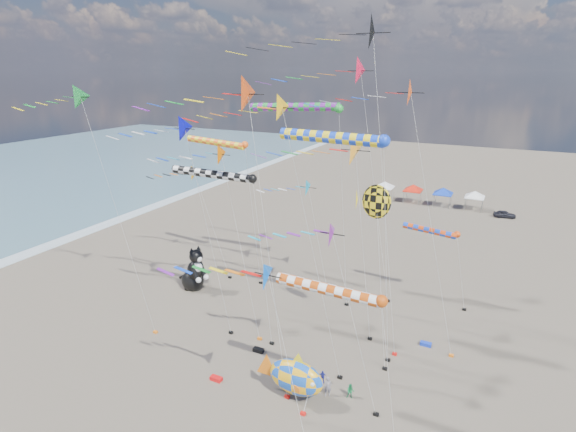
{
  "coord_description": "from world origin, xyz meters",
  "views": [
    {
      "loc": [
        12.64,
        -17.34,
        22.12
      ],
      "look_at": [
        -1.71,
        12.0,
        11.49
      ],
      "focal_mm": 28.0,
      "sensor_mm": 36.0,
      "label": 1
    }
  ],
  "objects_px": {
    "fish_inflatable": "(295,377)",
    "person_adult": "(328,387)",
    "child_blue": "(322,377)",
    "parked_car": "(505,214)",
    "child_green": "(350,391)",
    "cat_inflatable": "(194,267)"
  },
  "relations": [
    {
      "from": "cat_inflatable",
      "to": "person_adult",
      "type": "bearing_deg",
      "value": -9.18
    },
    {
      "from": "cat_inflatable",
      "to": "fish_inflatable",
      "type": "relative_size",
      "value": 0.96
    },
    {
      "from": "cat_inflatable",
      "to": "person_adult",
      "type": "distance_m",
      "value": 20.74
    },
    {
      "from": "cat_inflatable",
      "to": "parked_car",
      "type": "relative_size",
      "value": 1.54
    },
    {
      "from": "cat_inflatable",
      "to": "person_adult",
      "type": "height_order",
      "value": "cat_inflatable"
    },
    {
      "from": "fish_inflatable",
      "to": "cat_inflatable",
      "type": "bearing_deg",
      "value": 147.61
    },
    {
      "from": "parked_car",
      "to": "fish_inflatable",
      "type": "bearing_deg",
      "value": 156.91
    },
    {
      "from": "child_blue",
      "to": "parked_car",
      "type": "bearing_deg",
      "value": 58.92
    },
    {
      "from": "person_adult",
      "to": "parked_car",
      "type": "height_order",
      "value": "person_adult"
    },
    {
      "from": "cat_inflatable",
      "to": "child_green",
      "type": "height_order",
      "value": "cat_inflatable"
    },
    {
      "from": "person_adult",
      "to": "child_blue",
      "type": "relative_size",
      "value": 1.48
    },
    {
      "from": "person_adult",
      "to": "child_blue",
      "type": "distance_m",
      "value": 1.46
    },
    {
      "from": "cat_inflatable",
      "to": "fish_inflatable",
      "type": "bearing_deg",
      "value": -15.43
    },
    {
      "from": "fish_inflatable",
      "to": "person_adult",
      "type": "relative_size",
      "value": 3.48
    },
    {
      "from": "fish_inflatable",
      "to": "child_green",
      "type": "height_order",
      "value": "fish_inflatable"
    },
    {
      "from": "child_green",
      "to": "fish_inflatable",
      "type": "bearing_deg",
      "value": -162.98
    },
    {
      "from": "child_green",
      "to": "child_blue",
      "type": "height_order",
      "value": "child_green"
    },
    {
      "from": "child_green",
      "to": "child_blue",
      "type": "bearing_deg",
      "value": 151.05
    },
    {
      "from": "parked_car",
      "to": "person_adult",
      "type": "bearing_deg",
      "value": 158.54
    },
    {
      "from": "cat_inflatable",
      "to": "fish_inflatable",
      "type": "distance_m",
      "value": 19.79
    },
    {
      "from": "child_blue",
      "to": "parked_car",
      "type": "xyz_separation_m",
      "value": [
        11.09,
        49.15,
        0.05
      ]
    },
    {
      "from": "fish_inflatable",
      "to": "person_adult",
      "type": "height_order",
      "value": "fish_inflatable"
    }
  ]
}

